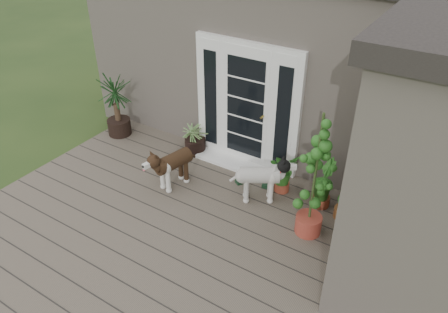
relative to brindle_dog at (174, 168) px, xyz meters
The scene contains 15 objects.
deck 1.31m from the brindle_dog, 50.06° to the right, with size 6.20×4.60×0.12m, color #6B5B4C.
house_main 3.56m from the brindle_dog, 76.35° to the left, with size 7.40×4.00×3.10m, color #665E54.
house_wing 3.86m from the brindle_dog, ahead, with size 1.60×2.40×3.10m, color #665E54.
door_unit 1.56m from the brindle_dog, 64.25° to the left, with size 1.90×0.14×2.15m, color white.
door_step 1.24m from the brindle_dog, 60.12° to the left, with size 1.60×0.40×0.05m, color white.
brindle_dog is the anchor object (origin of this frame).
white_dog 1.39m from the brindle_dog, 16.77° to the left, with size 0.35×0.81×0.67m, color white, non-canonical shape.
spider_plant 1.10m from the brindle_dog, 107.63° to the left, with size 0.63×0.63×0.67m, color #80A263, non-canonical shape.
yucca 2.11m from the brindle_dog, 158.48° to the left, with size 0.84×0.84×1.22m, color black, non-canonical shape.
herb_a 1.73m from the brindle_dog, 27.74° to the left, with size 0.46×0.46×0.59m, color #17531C.
herb_b 2.33m from the brindle_dog, 19.69° to the left, with size 0.40×0.40×0.60m, color #1D4E16.
herb_c 2.69m from the brindle_dog, 15.12° to the left, with size 0.31×0.31×0.48m, color #1A5C1A.
sapling 2.35m from the brindle_dog, ahead, with size 0.57×0.57×1.94m, color #195A1F, non-canonical shape.
clog_left 1.53m from the brindle_dog, 33.14° to the left, with size 0.15×0.31×0.09m, color black, non-canonical shape.
clog_right 1.17m from the brindle_dog, 36.77° to the left, with size 0.15×0.33×0.10m, color black, non-canonical shape.
Camera 1 is at (2.86, -2.94, 4.28)m, focal length 34.13 mm.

